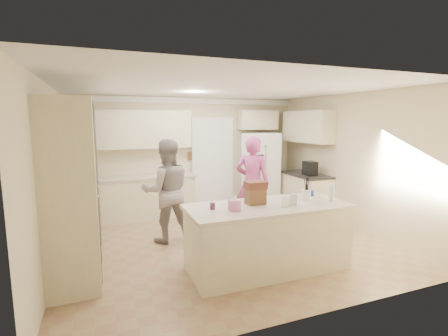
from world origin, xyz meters
name	(u,v)px	position (x,y,z in m)	size (l,w,h in m)	color
floor	(226,244)	(0.00, 0.00, -0.01)	(5.20, 4.60, 0.02)	#977E56
ceiling	(226,87)	(0.00, 0.00, 2.61)	(5.20, 4.60, 0.02)	white
wall_back	(190,155)	(0.00, 2.31, 1.30)	(5.20, 0.02, 2.60)	beige
wall_front	(310,199)	(0.00, -2.31, 1.30)	(5.20, 0.02, 2.60)	beige
wall_left	(49,178)	(-2.61, 0.00, 1.30)	(0.02, 4.60, 2.60)	beige
wall_right	(351,161)	(2.61, 0.00, 1.30)	(0.02, 4.60, 2.60)	beige
crown_back	(189,101)	(0.00, 2.26, 2.53)	(5.20, 0.08, 0.12)	white
pantry_bank	(75,183)	(-2.30, 0.20, 1.18)	(0.60, 2.60, 2.35)	beige
back_base_cab	(142,198)	(-1.15, 2.00, 0.44)	(2.20, 0.60, 0.88)	beige
back_countertop	(141,177)	(-1.15, 1.99, 0.90)	(2.24, 0.63, 0.04)	beige
back_upper_cab	(139,129)	(-1.15, 2.12, 1.90)	(2.20, 0.35, 0.80)	beige
doorway_opening	(213,165)	(0.55, 2.28, 1.05)	(0.90, 0.06, 2.10)	black
doorway_casing	(213,165)	(0.55, 2.24, 1.05)	(1.02, 0.03, 2.22)	white
wall_frame_upper	(191,144)	(0.02, 2.27, 1.55)	(0.15, 0.02, 0.20)	brown
wall_frame_lower	(191,156)	(0.02, 2.27, 1.28)	(0.15, 0.02, 0.20)	brown
refrigerator	(260,170)	(1.63, 1.92, 0.90)	(0.90, 0.70, 1.80)	white
fridge_seam	(267,173)	(1.63, 1.57, 0.90)	(0.01, 0.02, 1.78)	gray
fridge_dispenser	(259,162)	(1.41, 1.56, 1.15)	(0.22, 0.03, 0.35)	black
fridge_handle_l	(266,166)	(1.58, 1.55, 1.05)	(0.02, 0.02, 0.85)	silver
fridge_handle_r	(269,166)	(1.68, 1.55, 1.05)	(0.02, 0.02, 0.85)	silver
over_fridge_cab	(258,120)	(1.65, 2.12, 2.10)	(0.95, 0.35, 0.45)	beige
right_base_cab	(305,195)	(2.30, 1.00, 0.44)	(0.60, 1.20, 0.88)	beige
right_countertop	(306,175)	(2.29, 1.00, 0.90)	(0.63, 1.24, 0.04)	#2D2B28
right_upper_cab	(307,127)	(2.43, 1.20, 1.95)	(0.35, 1.50, 0.70)	beige
coffee_maker	(310,168)	(2.25, 0.80, 1.07)	(0.22, 0.28, 0.30)	black
island_base	(268,238)	(0.20, -1.10, 0.44)	(2.20, 0.90, 0.88)	beige
island_top	(268,207)	(0.20, -1.10, 0.90)	(2.28, 0.96, 0.05)	beige
utensil_crock	(306,195)	(0.85, -1.05, 1.00)	(0.13, 0.13, 0.15)	white
tissue_box	(235,205)	(-0.35, -1.20, 1.00)	(0.13, 0.13, 0.14)	pink
tissue_plume	(235,197)	(-0.35, -1.20, 1.10)	(0.08, 0.08, 0.08)	white
dollhouse_body	(255,196)	(0.05, -1.00, 1.04)	(0.26, 0.18, 0.22)	brown
dollhouse_roof	(256,185)	(0.05, -1.00, 1.20)	(0.28, 0.20, 0.10)	#592D1E
jam_jar	(212,206)	(-0.60, -1.05, 0.97)	(0.07, 0.07, 0.09)	#59263F
greeting_card_a	(285,201)	(0.35, -1.30, 1.01)	(0.12, 0.01, 0.16)	white
greeting_card_b	(293,200)	(0.50, -1.25, 1.01)	(0.12, 0.01, 0.16)	silver
water_bottle	(332,193)	(1.15, -1.25, 1.04)	(0.07, 0.07, 0.24)	silver
shaker_salt	(309,194)	(1.02, -0.88, 0.97)	(0.05, 0.05, 0.09)	#3D49B6
shaker_pepper	(312,193)	(1.09, -0.88, 0.97)	(0.05, 0.05, 0.09)	#3D49B6
teen_boy	(167,191)	(-0.90, 0.48, 0.89)	(0.86, 0.67, 1.78)	gray
teen_girl	(252,183)	(0.74, 0.51, 0.90)	(0.66, 0.43, 1.80)	#C44888
fridge_magnets	(267,173)	(1.63, 1.56, 0.90)	(0.76, 0.02, 1.44)	tan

